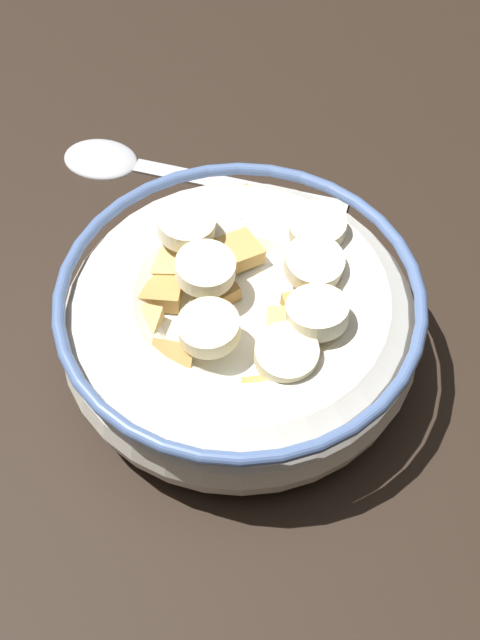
# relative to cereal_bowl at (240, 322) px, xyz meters

# --- Properties ---
(ground_plane) EXTENTS (0.99, 0.99, 0.02)m
(ground_plane) POSITION_rel_cereal_bowl_xyz_m (-0.00, 0.00, -0.04)
(ground_plane) COLOR black
(cereal_bowl) EXTENTS (0.17, 0.17, 0.06)m
(cereal_bowl) POSITION_rel_cereal_bowl_xyz_m (0.00, 0.00, 0.00)
(cereal_bowl) COLOR silver
(cereal_bowl) RESTS_ON ground_plane
(spoon) EXTENTS (0.17, 0.07, 0.01)m
(spoon) POSITION_rel_cereal_bowl_xyz_m (0.12, -0.08, -0.03)
(spoon) COLOR #B7B7BC
(spoon) RESTS_ON ground_plane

